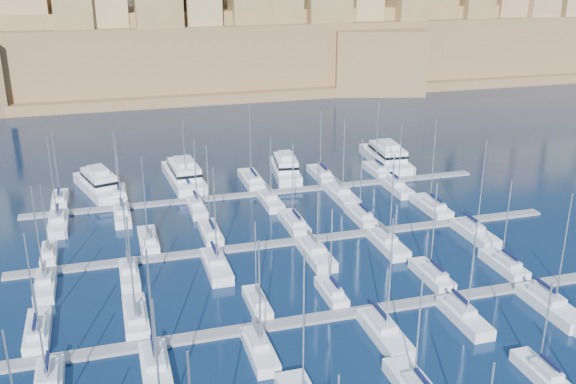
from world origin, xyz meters
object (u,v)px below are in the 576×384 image
object	(u,v)px
motor_yacht_c	(285,168)
sailboat_4	(542,373)
motor_yacht_a	(99,184)
motor_yacht_b	(184,175)
motor_yacht_d	(386,156)

from	to	relation	value
motor_yacht_c	sailboat_4	bearing A→B (deg)	-84.40
motor_yacht_a	motor_yacht_b	size ratio (longest dim) A/B	0.91
motor_yacht_b	motor_yacht_d	world-z (taller)	same
motor_yacht_b	motor_yacht_c	size ratio (longest dim) A/B	1.21
sailboat_4	motor_yacht_d	distance (m)	73.55
motor_yacht_b	sailboat_4	bearing A→B (deg)	-69.62
motor_yacht_b	motor_yacht_c	xyz separation A→B (m)	(19.74, -1.59, 0.00)
motor_yacht_a	motor_yacht_d	bearing A→B (deg)	1.19
sailboat_4	motor_yacht_c	xyz separation A→B (m)	(-6.86, 70.01, 1.02)
sailboat_4	motor_yacht_b	size ratio (longest dim) A/B	0.59
motor_yacht_c	motor_yacht_d	distance (m)	22.59
motor_yacht_a	sailboat_4	bearing A→B (deg)	-59.08
motor_yacht_c	motor_yacht_d	bearing A→B (deg)	4.69
motor_yacht_a	motor_yacht_b	world-z (taller)	same
sailboat_4	motor_yacht_a	world-z (taller)	sailboat_4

